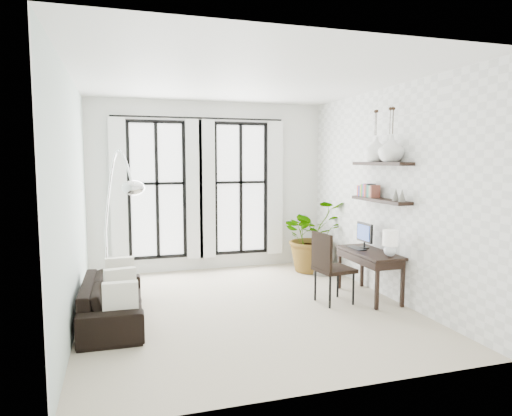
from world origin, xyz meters
name	(u,v)px	position (x,y,z in m)	size (l,w,h in m)	color
floor	(245,308)	(0.00, 0.00, 0.00)	(5.00, 5.00, 0.00)	#BBAD94
ceiling	(245,79)	(0.00, 0.00, 3.20)	(5.00, 5.00, 0.00)	white
wall_left	(72,201)	(-2.25, 0.00, 1.60)	(5.00, 5.00, 0.00)	silver
wall_right	(386,193)	(2.25, 0.00, 1.60)	(5.00, 5.00, 0.00)	white
wall_back	(210,187)	(0.00, 2.50, 1.60)	(4.50, 4.50, 0.00)	white
windows	(200,189)	(-0.20, 2.43, 1.56)	(3.26, 0.13, 2.65)	white
wall_shelves	(379,185)	(2.11, -0.03, 1.73)	(0.25, 1.30, 0.60)	black
sofa	(113,301)	(-1.80, -0.02, 0.28)	(1.91, 0.75, 0.56)	black
throw_pillows	(120,283)	(-1.70, -0.02, 0.50)	(0.40, 1.52, 0.40)	white
plant	(312,235)	(1.82, 1.75, 0.68)	(1.23, 1.07, 1.37)	#2D7228
desk	(371,254)	(1.95, -0.12, 0.69)	(0.52, 1.22, 1.12)	black
desk_chair	(329,263)	(1.23, -0.15, 0.60)	(0.56, 0.56, 1.06)	black
arc_lamp	(117,184)	(-1.70, 0.79, 1.76)	(0.72, 1.86, 2.26)	silver
buddha	(324,257)	(1.92, 1.45, 0.32)	(0.43, 0.43, 0.77)	slate
vase_a	(391,149)	(2.11, -0.32, 2.27)	(0.37, 0.37, 0.38)	white
vase_b	(376,149)	(2.11, 0.08, 2.27)	(0.37, 0.37, 0.38)	white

